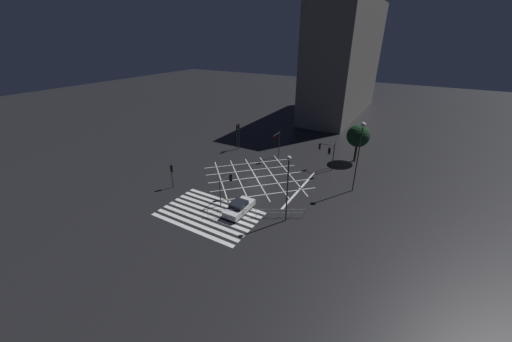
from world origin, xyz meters
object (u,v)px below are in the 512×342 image
object	(u,v)px
traffic_light_median_north	(276,140)
street_lamp_east	(361,141)
traffic_light_median_south	(227,182)
traffic_light_ne_cross	(331,151)
waiting_car	(239,207)
street_tree_near	(358,136)
traffic_light_nw_main	(237,132)
traffic_light_ne_main	(326,150)
street_lamp_west	(288,178)
traffic_light_nw_cross	(239,131)
traffic_light_sw_cross	(172,171)

from	to	relation	value
traffic_light_median_north	street_lamp_east	size ratio (longest dim) A/B	0.47
traffic_light_median_north	traffic_light_median_south	world-z (taller)	traffic_light_median_north
traffic_light_ne_cross	waiting_car	bearing A→B (deg)	-19.53
street_tree_near	traffic_light_median_south	bearing A→B (deg)	-117.96
traffic_light_nw_main	traffic_light_ne_cross	distance (m)	16.30
traffic_light_ne_main	waiting_car	world-z (taller)	traffic_light_ne_main
waiting_car	street_lamp_west	bearing A→B (deg)	-76.84
traffic_light_median_south	waiting_car	xyz separation A→B (m)	(2.68, -1.49, -1.78)
traffic_light_nw_cross	traffic_light_ne_cross	distance (m)	16.40
traffic_light_nw_main	waiting_car	size ratio (longest dim) A/B	1.08
traffic_light_ne_cross	street_lamp_west	distance (m)	14.44
traffic_light_sw_cross	waiting_car	distance (m)	10.76
waiting_car	traffic_light_nw_cross	bearing A→B (deg)	33.33
street_lamp_east	traffic_light_ne_cross	bearing A→B (deg)	136.86
traffic_light_nw_cross	street_lamp_east	world-z (taller)	street_lamp_east
traffic_light_nw_main	traffic_light_ne_main	world-z (taller)	traffic_light_nw_main
traffic_light_nw_cross	traffic_light_median_north	distance (m)	7.59
traffic_light_median_north	traffic_light_sw_cross	size ratio (longest dim) A/B	1.33
traffic_light_median_south	traffic_light_ne_main	xyz separation A→B (m)	(7.17, 14.60, 0.46)
traffic_light_ne_cross	traffic_light_median_south	bearing A→B (deg)	-30.26
traffic_light_median_south	traffic_light_sw_cross	bearing A→B (deg)	96.39
traffic_light_ne_cross	street_tree_near	distance (m)	6.26
traffic_light_ne_cross	street_lamp_west	bearing A→B (deg)	-1.32
street_lamp_east	street_tree_near	world-z (taller)	street_lamp_east
traffic_light_median_south	traffic_light_ne_cross	size ratio (longest dim) A/B	0.79
traffic_light_sw_cross	waiting_car	world-z (taller)	traffic_light_sw_cross
traffic_light_nw_cross	street_tree_near	world-z (taller)	street_tree_near
street_lamp_west	traffic_light_nw_main	bearing A→B (deg)	137.33
street_lamp_west	traffic_light_sw_cross	bearing A→B (deg)	-177.78
traffic_light_nw_cross	traffic_light_ne_main	size ratio (longest dim) A/B	1.14
street_lamp_west	street_tree_near	world-z (taller)	street_lamp_west
traffic_light_nw_main	traffic_light_median_north	bearing A→B (deg)	-1.13
traffic_light_nw_main	traffic_light_ne_cross	xyz separation A→B (m)	(16.29, -0.43, -0.07)
traffic_light_median_south	street_tree_near	xyz separation A→B (m)	(10.48, 19.74, 1.71)
traffic_light_ne_cross	traffic_light_ne_main	world-z (taller)	traffic_light_ne_cross
street_lamp_west	waiting_car	distance (m)	6.97
traffic_light_median_north	street_lamp_west	size ratio (longest dim) A/B	0.57
traffic_light_median_north	traffic_light_ne_cross	size ratio (longest dim) A/B	1.01
traffic_light_nw_cross	traffic_light_ne_main	xyz separation A→B (m)	(15.36, -0.44, -0.31)
traffic_light_median_north	traffic_light_sw_cross	world-z (taller)	traffic_light_median_north
waiting_car	traffic_light_ne_main	bearing A→B (deg)	-15.61
traffic_light_median_south	traffic_light_nw_cross	bearing A→B (deg)	28.57
traffic_light_median_south	waiting_car	size ratio (longest dim) A/B	0.80
traffic_light_ne_cross	waiting_car	xyz separation A→B (m)	(-5.50, -15.49, -2.47)
traffic_light_median_south	traffic_light_ne_main	distance (m)	16.27
traffic_light_median_south	traffic_light_sw_cross	xyz separation A→B (m)	(-7.94, -0.89, -0.13)
street_tree_near	waiting_car	xyz separation A→B (m)	(-7.80, -21.23, -3.49)
traffic_light_nw_main	traffic_light_ne_main	distance (m)	15.29
traffic_light_ne_main	traffic_light_nw_cross	bearing A→B (deg)	-1.66
traffic_light_median_south	traffic_light_nw_main	bearing A→B (deg)	29.35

